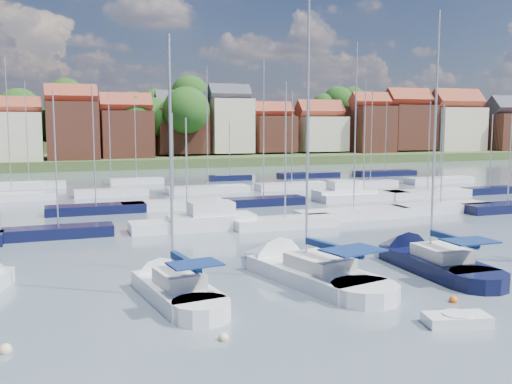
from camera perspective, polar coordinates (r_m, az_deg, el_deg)
name	(u,v)px	position (r m, az deg, el deg)	size (l,w,h in m)	color
ground	(210,197)	(67.23, -4.65, -0.48)	(260.00, 260.00, 0.00)	#4C5B67
sailboat_left	(169,287)	(29.53, -8.69, -9.37)	(4.04, 10.42, 13.86)	silver
sailboat_centre	(294,269)	(32.86, 3.78, -7.65)	(6.23, 13.26, 17.37)	silver
sailboat_navy	(421,259)	(36.34, 16.16, -6.49)	(3.34, 11.78, 16.23)	black
tender	(457,320)	(26.43, 19.44, -11.96)	(2.97, 1.87, 0.59)	silver
buoy_a	(6,352)	(24.23, -23.74, -14.48)	(0.49, 0.49, 0.49)	beige
buoy_b	(224,340)	(23.47, -3.26, -14.59)	(0.43, 0.43, 0.43)	beige
buoy_c	(369,300)	(28.94, 11.25, -10.51)	(0.44, 0.44, 0.44)	#D85914
buoy_d	(453,302)	(29.61, 19.14, -10.36)	(0.43, 0.43, 0.43)	#D85914
buoy_e	(396,258)	(37.89, 13.87, -6.42)	(0.52, 0.52, 0.52)	beige
marina_field	(238,197)	(63.11, -1.82, -0.54)	(79.62, 41.41, 15.93)	silver
far_shore_town	(127,138)	(158.31, -12.76, 5.28)	(212.46, 90.00, 22.27)	#45552A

